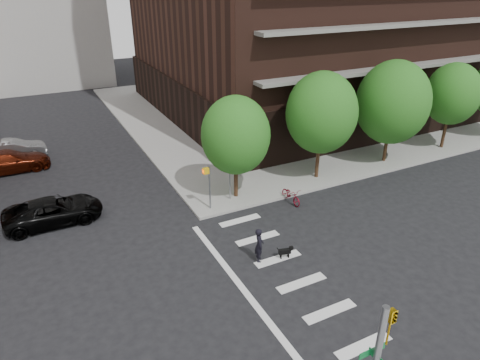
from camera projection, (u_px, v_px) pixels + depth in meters
ground at (241, 304)px, 17.71m from camera, size 120.00×120.00×0.00m
sidewalk_ne at (312, 104)px, 44.93m from camera, size 39.00×33.00×0.15m
crosswalk at (286, 288)px, 18.61m from camera, size 3.85×13.00×0.01m
tree_a at (236, 135)px, 24.41m from camera, size 4.00×4.00×5.90m
tree_b at (322, 113)px, 26.65m from camera, size 4.50×4.50×6.65m
tree_c at (393, 103)px, 29.16m from camera, size 5.00×5.00×6.80m
tree_d at (453, 94)px, 31.66m from camera, size 4.00×4.00×6.20m
pedestrian_signal at (214, 180)px, 24.21m from camera, size 2.18×0.67×2.60m
parked_car_black at (54, 211)px, 23.29m from camera, size 2.37×5.12×1.42m
parked_car_maroon at (8, 161)px, 29.31m from camera, size 2.18×5.28×1.53m
parked_car_silver at (14, 150)px, 31.38m from camera, size 1.68×4.46×1.45m
scooter at (291, 195)px, 25.45m from camera, size 0.66×1.83×0.96m
dog_walker at (259, 245)px, 20.07m from camera, size 0.75×0.63×1.74m
dog at (286, 251)px, 20.47m from camera, size 0.72×0.33×0.60m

